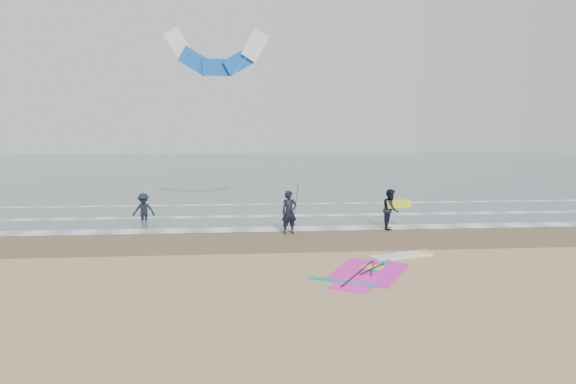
{
  "coord_description": "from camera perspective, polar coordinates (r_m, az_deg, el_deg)",
  "views": [
    {
      "loc": [
        -3.05,
        -15.85,
        4.75
      ],
      "look_at": [
        -1.23,
        5.0,
        2.2
      ],
      "focal_mm": 32.0,
      "sensor_mm": 36.0,
      "label": 1
    }
  ],
  "objects": [
    {
      "name": "sea_water",
      "position": [
        64.1,
        -2.26,
        2.7
      ],
      "size": [
        120.0,
        80.0,
        0.02
      ],
      "primitive_type": "cube",
      "color": "#47605E",
      "rests_on": "ground"
    },
    {
      "name": "wet_sand_band",
      "position": [
        22.57,
        2.9,
        -5.2
      ],
      "size": [
        120.0,
        5.0,
        0.01
      ],
      "primitive_type": "cube",
      "color": "brown",
      "rests_on": "ground"
    },
    {
      "name": "windsurf_rig",
      "position": [
        18.15,
        10.09,
        -8.23
      ],
      "size": [
        5.15,
        4.87,
        0.12
      ],
      "color": "white",
      "rests_on": "ground"
    },
    {
      "name": "held_pole",
      "position": [
        23.37,
        0.87,
        -1.14
      ],
      "size": [
        0.17,
        0.86,
        1.82
      ],
      "color": "black",
      "rests_on": "ground"
    },
    {
      "name": "surf_kite",
      "position": [
        30.31,
        -7.91,
        14.71
      ],
      "size": [
        6.81,
        3.2,
        9.28
      ],
      "color": "white",
      "rests_on": "ground"
    },
    {
      "name": "person_standing",
      "position": [
        23.41,
        0.14,
        -2.28
      ],
      "size": [
        0.82,
        0.63,
        1.99
      ],
      "primitive_type": "imported",
      "rotation": [
        0.0,
        0.0,
        0.23
      ],
      "color": "black",
      "rests_on": "ground"
    },
    {
      "name": "person_wading",
      "position": [
        27.82,
        -15.77,
        -1.27
      ],
      "size": [
        1.19,
        0.72,
        1.8
      ],
      "primitive_type": "imported",
      "rotation": [
        0.0,
        0.0,
        -0.04
      ],
      "color": "black",
      "rests_on": "ground"
    },
    {
      "name": "foam_waterline",
      "position": [
        26.88,
        1.6,
        -3.17
      ],
      "size": [
        120.0,
        9.15,
        0.02
      ],
      "color": "white",
      "rests_on": "ground"
    },
    {
      "name": "person_walking",
      "position": [
        25.0,
        11.33,
        -1.89
      ],
      "size": [
        0.99,
        1.12,
        1.94
      ],
      "primitive_type": "imported",
      "rotation": [
        0.0,
        0.0,
        1.25
      ],
      "color": "black",
      "rests_on": "ground"
    },
    {
      "name": "ground",
      "position": [
        16.82,
        5.73,
        -9.49
      ],
      "size": [
        120.0,
        120.0,
        0.0
      ],
      "primitive_type": "plane",
      "color": "tan",
      "rests_on": "ground"
    },
    {
      "name": "carried_kiteboard",
      "position": [
        24.98,
        12.29,
        -1.32
      ],
      "size": [
        1.3,
        0.51,
        0.39
      ],
      "color": "yellow",
      "rests_on": "ground"
    }
  ]
}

